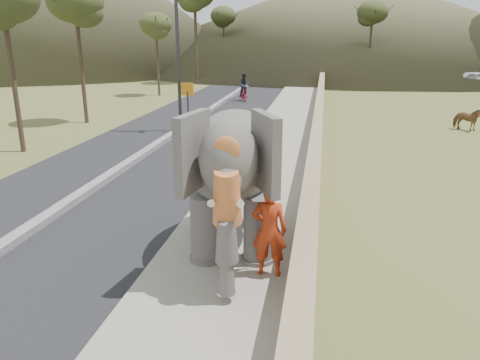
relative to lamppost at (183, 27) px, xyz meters
name	(u,v)px	position (x,y,z in m)	size (l,w,h in m)	color
ground	(240,233)	(4.69, -11.55, -4.87)	(160.00, 160.00, 0.00)	olive
road	(171,138)	(-0.31, -1.55, -4.86)	(7.00, 120.00, 0.03)	black
median	(171,136)	(-0.31, -1.55, -4.76)	(0.35, 120.00, 0.22)	black
walkway	(279,141)	(4.69, -1.55, -4.80)	(3.00, 120.00, 0.15)	#9E9687
parapet	(317,131)	(6.34, -1.55, -4.32)	(0.30, 120.00, 1.10)	tan
lamppost	(183,27)	(0.00, 0.00, 0.00)	(1.76, 0.36, 8.00)	#2F2F34
signboard	(188,99)	(0.19, -0.34, -3.23)	(0.60, 0.08, 2.40)	#2D2D33
cow	(466,119)	(13.54, 2.66, -4.31)	(0.61, 1.34, 1.13)	brown
distant_car	(478,80)	(19.87, 22.96, -4.15)	(1.70, 4.23, 1.44)	silver
hill_far	(348,17)	(9.69, 58.45, 2.13)	(80.00, 80.00, 14.00)	brown
elephant_and_man	(234,175)	(4.71, -12.34, -3.18)	(2.71, 4.54, 3.11)	#67615D
motorcyclist	(244,90)	(0.99, 10.99, -4.09)	(1.15, 1.83, 1.97)	maroon
trees	(320,41)	(6.03, 19.28, -0.92)	(47.81, 42.82, 9.68)	#473828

